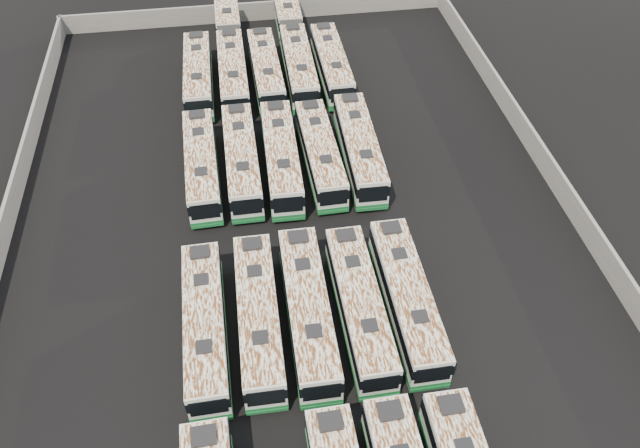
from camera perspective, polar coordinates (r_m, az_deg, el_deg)
The scene contains 17 objects.
ground at distance 49.07m, azimuth -2.19°, elevation -1.23°, with size 140.00×140.00×0.00m, color black.
perimeter_wall at distance 48.28m, azimuth -2.22°, elevation -0.33°, with size 45.20×73.20×2.20m.
bus_midfront_far_left at distance 42.14m, azimuth -10.44°, elevation -9.11°, with size 2.76×12.39×3.48m.
bus_midfront_left at distance 42.05m, azimuth -5.63°, elevation -8.43°, with size 2.80×12.51×3.52m.
bus_midfront_center at distance 42.12m, azimuth -1.10°, elevation -7.91°, with size 2.82×12.79×3.60m.
bus_midfront_right at distance 42.48m, azimuth 3.64°, elevation -7.50°, with size 2.73×12.45×3.50m.
bus_midfront_far_right at distance 43.22m, azimuth 7.96°, elevation -6.70°, with size 2.65×12.52×3.53m.
bus_midback_far_left at distance 53.72m, azimuth -10.76°, elevation 5.35°, with size 2.92×12.36×3.47m.
bus_midback_left at distance 53.67m, azimuth -7.16°, elevation 5.87°, with size 2.69×12.57×3.54m.
bus_midback_center at distance 53.59m, azimuth -3.55°, elevation 6.14°, with size 2.99×12.78×3.59m.
bus_midback_right at distance 54.00m, azimuth 0.02°, elevation 6.49°, with size 2.84×12.28×3.45m.
bus_midback_far_right at distance 54.55m, azimuth 3.62°, elevation 6.95°, with size 3.01×12.80×3.59m.
bus_back_far_left at distance 65.31m, azimuth -11.07°, elevation 13.23°, with size 2.74×12.51×3.52m.
bus_back_left at distance 67.94m, azimuth -8.12°, elevation 14.99°, with size 2.76×19.70×3.57m.
bus_back_center at distance 65.14m, azimuth -4.95°, elevation 13.82°, with size 2.82×12.45×3.50m.
bus_back_right at distance 68.43m, azimuth -2.29°, elevation 15.64°, with size 2.98×19.72×3.57m.
bus_back_far_right at distance 65.92m, azimuth 1.07°, elevation 14.39°, with size 2.63×12.37×3.49m.
Camera 1 is at (-3.34, -33.71, 35.50)m, focal length 35.00 mm.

